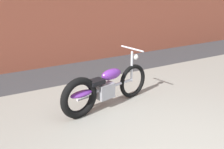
% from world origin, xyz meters
% --- Properties ---
extents(sidewalk_slab, '(36.00, 3.50, 0.01)m').
position_xyz_m(sidewalk_slab, '(0.00, 1.75, 0.00)').
color(sidewalk_slab, gray).
rests_on(sidewalk_slab, ground).
extents(motorcycle_purple, '(1.98, 0.70, 1.03)m').
position_xyz_m(motorcycle_purple, '(-0.16, 2.04, 0.40)').
color(motorcycle_purple, black).
rests_on(motorcycle_purple, ground).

